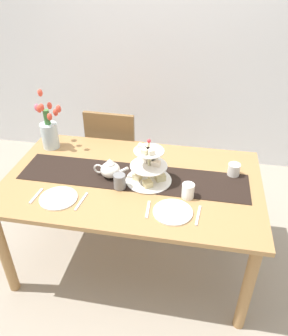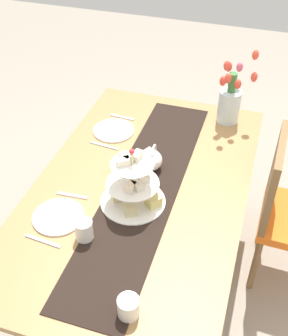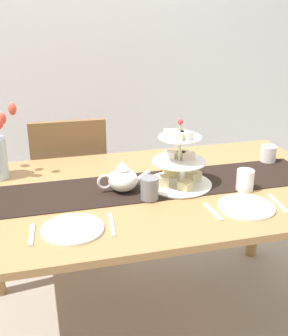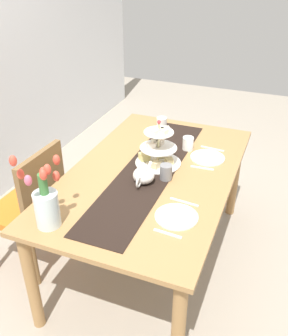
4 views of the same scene
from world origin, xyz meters
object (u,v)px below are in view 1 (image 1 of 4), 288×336
tiered_cake_stand (149,168)px  fork_left (36,196)px  knife_left (81,201)px  mug_white_text (188,191)px  chair_left (115,151)px  tulip_vase (49,130)px  knife_right (198,215)px  mug_grey (120,181)px  dining_table (132,190)px  cream_jug (234,170)px  dinner_plate_left (58,198)px  dinner_plate_right (173,212)px  fork_right (148,209)px  teapot (110,169)px

tiered_cake_stand → fork_left: (-0.65, -0.29, -0.09)m
knife_left → mug_white_text: 0.64m
chair_left → tulip_vase: (-0.37, -0.42, 0.38)m
tiered_cake_stand → knife_right: size_ratio=1.79×
tulip_vase → mug_grey: tulip_vase is taller
mug_grey → dining_table: bearing=62.9°
tiered_cake_stand → cream_jug: (0.54, 0.16, -0.05)m
mug_white_text → chair_left: bearing=129.1°
fork_left → mug_white_text: size_ratio=1.58×
dining_table → knife_left: size_ratio=9.88×
knife_left → dining_table: bearing=48.7°
dinner_plate_left → fork_left: 0.15m
dining_table → dinner_plate_right: bearing=-43.6°
dining_table → dinner_plate_right: size_ratio=7.31×
chair_left → mug_white_text: chair_left is taller
tulip_vase → fork_right: tulip_vase is taller
teapot → knife_left: 0.31m
knife_left → knife_right: same height
cream_jug → fork_left: (-1.20, -0.45, -0.04)m
chair_left → dinner_plate_right: 1.21m
teapot → fork_left: bearing=-144.1°
fork_right → mug_grey: size_ratio=1.58×
fork_right → mug_grey: (-0.21, 0.18, 0.05)m
tiered_cake_stand → cream_jug: tiered_cake_stand is taller
knife_left → mug_white_text: mug_white_text is taller
teapot → fork_right: 0.42m
fork_left → mug_grey: bearing=20.0°
cream_jug → tulip_vase: bearing=174.1°
dining_table → dinner_plate_right: 0.43m
fork_left → dinner_plate_right: (0.84, 0.00, 0.00)m
dinner_plate_right → mug_grey: size_ratio=2.42×
knife_left → knife_right: (0.70, 0.00, 0.00)m
knife_right → mug_grey: (-0.50, 0.18, 0.05)m
teapot → knife_right: 0.66m
dinner_plate_left → knife_left: size_ratio=1.35×
cream_jug → knife_right: cream_jug is taller
teapot → knife_left: (-0.10, -0.29, -0.06)m
dining_table → fork_right: fork_right is taller
dining_table → chair_left: bearing=113.8°
dinner_plate_left → mug_grey: bearing=27.4°
tiered_cake_stand → fork_left: size_ratio=2.03×
dinner_plate_right → tulip_vase: bearing=149.2°
knife_left → fork_right: same height
tiered_cake_stand → dinner_plate_left: tiered_cake_stand is taller
tulip_vase → dinner_plate_right: (0.99, -0.59, -0.13)m
chair_left → teapot: chair_left is taller
dinner_plate_left → knife_right: 0.84m
mug_grey → mug_white_text: 0.43m
knife_left → fork_right: 0.41m
tiered_cake_stand → tulip_vase: size_ratio=0.72×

